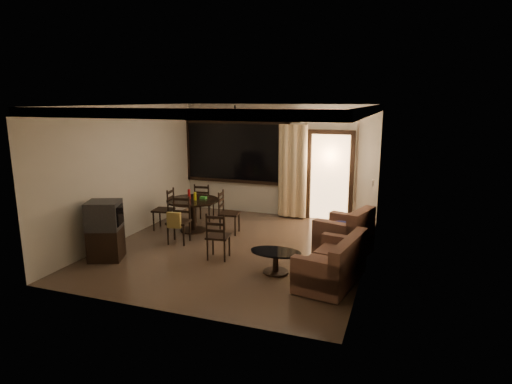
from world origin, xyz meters
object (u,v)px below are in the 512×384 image
at_px(dining_table, 193,206).
at_px(coffee_table, 276,258).
at_px(dining_chair_north, 204,210).
at_px(tv_cabinet, 105,230).
at_px(sofa, 334,265).
at_px(dining_chair_east, 229,221).
at_px(side_chair, 218,245).
at_px(dining_chair_south, 179,229).
at_px(armchair, 346,236).
at_px(dining_chair_west, 164,217).

height_order(dining_table, coffee_table, dining_table).
bearing_deg(coffee_table, dining_chair_north, 136.21).
distance_m(dining_table, tv_cabinet, 2.22).
xyz_separation_m(dining_table, sofa, (3.46, -1.77, -0.26)).
xyz_separation_m(dining_chair_east, side_chair, (0.42, -1.50, -0.01)).
distance_m(tv_cabinet, coffee_table, 3.19).
distance_m(dining_chair_south, side_chair, 1.26).
relative_size(dining_chair_south, sofa, 0.61).
height_order(dining_chair_south, armchair, dining_chair_south).
bearing_deg(dining_table, coffee_table, -34.33).
distance_m(dining_chair_south, armchair, 3.38).
distance_m(dining_chair_east, dining_chair_south, 1.20).
bearing_deg(armchair, dining_chair_west, -167.02).
relative_size(dining_chair_east, coffee_table, 1.07).
distance_m(sofa, coffee_table, 1.01).
distance_m(dining_chair_west, side_chair, 2.32).
relative_size(sofa, side_chair, 1.71).
xyz_separation_m(dining_table, dining_chair_west, (-0.68, -0.11, -0.29)).
bearing_deg(dining_chair_east, dining_chair_south, 135.70).
bearing_deg(tv_cabinet, dining_chair_south, 35.61).
bearing_deg(tv_cabinet, sofa, -17.08).
relative_size(dining_table, side_chair, 1.28).
relative_size(dining_table, dining_chair_east, 1.22).
distance_m(dining_chair_north, tv_cabinet, 2.96).
distance_m(dining_chair_south, coffee_table, 2.48).
bearing_deg(dining_table, dining_chair_west, -170.67).
relative_size(dining_chair_west, dining_chair_east, 1.00).
bearing_deg(sofa, tv_cabinet, -165.31).
bearing_deg(dining_chair_north, sofa, 136.79).
bearing_deg(armchair, dining_chair_east, -173.85).
xyz_separation_m(dining_chair_west, side_chair, (1.94, -1.28, -0.01)).
height_order(dining_chair_east, sofa, dining_chair_east).
height_order(tv_cabinet, sofa, tv_cabinet).
bearing_deg(coffee_table, dining_chair_west, 153.51).
distance_m(dining_chair_north, armchair, 3.75).
distance_m(sofa, side_chair, 2.24).
xyz_separation_m(dining_table, dining_chair_north, (-0.11, 0.78, -0.29)).
distance_m(dining_table, dining_chair_east, 0.88).
bearing_deg(coffee_table, tv_cabinet, -172.21).
bearing_deg(dining_chair_south, armchair, 0.44).
distance_m(coffee_table, side_chair, 1.24).
relative_size(tv_cabinet, armchair, 1.00).
distance_m(dining_chair_east, coffee_table, 2.42).
bearing_deg(dining_chair_north, coffee_table, 128.60).
bearing_deg(sofa, dining_chair_east, 154.50).
bearing_deg(dining_chair_west, sofa, 60.53).
bearing_deg(side_chair, dining_table, -55.44).
distance_m(dining_chair_west, dining_chair_east, 1.53).
bearing_deg(tv_cabinet, armchair, 0.94).
height_order(dining_chair_south, tv_cabinet, tv_cabinet).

